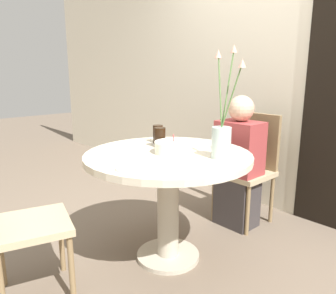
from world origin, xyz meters
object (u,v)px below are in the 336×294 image
(drink_glass_1, at_px, (160,137))
(chair_right_flank, at_px, (250,162))
(side_plate, at_px, (133,168))
(birthday_cake, at_px, (173,147))
(flower_vase, at_px, (222,133))
(chair_left_flank, at_px, (13,214))
(drink_glass_2, at_px, (226,140))
(person_guest, at_px, (238,166))
(drink_glass_0, at_px, (158,134))

(drink_glass_1, bearing_deg, chair_right_flank, 78.22)
(side_plate, relative_size, drink_glass_1, 1.43)
(birthday_cake, relative_size, flower_vase, 0.36)
(chair_left_flank, height_order, side_plate, chair_left_flank)
(birthday_cake, xyz_separation_m, flower_vase, (0.28, 0.14, 0.11))
(side_plate, distance_m, drink_glass_2, 0.71)
(chair_left_flank, bearing_deg, birthday_cake, -90.79)
(birthday_cake, relative_size, drink_glass_1, 1.78)
(chair_left_flank, height_order, birthday_cake, chair_left_flank)
(birthday_cake, bearing_deg, side_plate, -74.70)
(chair_left_flank, distance_m, drink_glass_2, 1.33)
(side_plate, height_order, drink_glass_1, drink_glass_1)
(drink_glass_1, distance_m, drink_glass_2, 0.45)
(flower_vase, bearing_deg, person_guest, 116.20)
(chair_right_flank, height_order, side_plate, chair_right_flank)
(side_plate, distance_m, drink_glass_1, 0.54)
(chair_left_flank, xyz_separation_m, flower_vase, (0.54, 1.05, 0.38))
(chair_left_flank, distance_m, side_plate, 0.68)
(chair_left_flank, bearing_deg, drink_glass_2, -94.14)
(flower_vase, height_order, side_plate, flower_vase)
(side_plate, bearing_deg, chair_right_flank, 95.34)
(chair_right_flank, relative_size, chair_left_flank, 1.00)
(drink_glass_1, relative_size, person_guest, 0.13)
(person_guest, bearing_deg, chair_right_flank, 89.45)
(chair_left_flank, height_order, person_guest, person_guest)
(flower_vase, xyz_separation_m, drink_glass_2, (-0.11, 0.18, -0.09))
(side_plate, bearing_deg, chair_left_flank, -125.94)
(chair_right_flank, relative_size, person_guest, 0.85)
(drink_glass_0, bearing_deg, side_plate, -51.86)
(birthday_cake, distance_m, drink_glass_0, 0.33)
(drink_glass_1, height_order, person_guest, person_guest)
(person_guest, bearing_deg, drink_glass_0, -116.01)
(chair_right_flank, relative_size, side_plate, 4.71)
(birthday_cake, height_order, drink_glass_2, drink_glass_2)
(chair_left_flank, xyz_separation_m, birthday_cake, (0.27, 0.91, 0.27))
(chair_left_flank, distance_m, drink_glass_0, 1.08)
(birthday_cake, bearing_deg, chair_left_flank, -106.31)
(side_plate, distance_m, person_guest, 1.16)
(drink_glass_0, bearing_deg, chair_right_flank, 68.84)
(chair_right_flank, xyz_separation_m, drink_glass_0, (-0.29, -0.76, 0.29))
(chair_left_flank, height_order, drink_glass_1, chair_left_flank)
(side_plate, bearing_deg, flower_vase, 72.10)
(drink_glass_0, relative_size, person_guest, 0.12)
(chair_right_flank, distance_m, flower_vase, 0.89)
(chair_right_flank, bearing_deg, chair_left_flank, -97.48)
(chair_right_flank, height_order, drink_glass_2, chair_right_flank)
(flower_vase, bearing_deg, side_plate, -107.90)
(birthday_cake, bearing_deg, drink_glass_2, 61.48)
(drink_glass_2, bearing_deg, drink_glass_1, -143.46)
(drink_glass_0, height_order, person_guest, person_guest)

